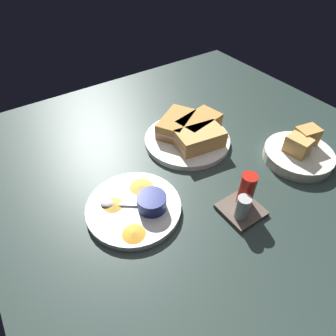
{
  "coord_description": "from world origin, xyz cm",
  "views": [
    {
      "loc": [
        41.3,
        45.67,
        53.51
      ],
      "look_at": [
        11.49,
        1.73,
        3.0
      ],
      "focal_mm": 30.86,
      "sensor_mm": 36.0,
      "label": 1
    }
  ],
  "objects_px": {
    "spoon_by_gravy_ramekin": "(113,204)",
    "plate_chips_companion": "(134,208)",
    "sandwich_half_near": "(200,139)",
    "ramekin_dark_sauce": "(176,123)",
    "ramekin_light_gravy": "(152,202)",
    "bread_basket_rear": "(299,153)",
    "sandwich_half_extra": "(176,124)",
    "spoon_by_dark_ramekin": "(191,135)",
    "condiment_caddy": "(244,200)",
    "plate_sandwich_main": "(187,140)",
    "sandwich_half_far": "(199,125)"
  },
  "relations": [
    {
      "from": "spoon_by_gravy_ramekin",
      "to": "plate_chips_companion",
      "type": "bearing_deg",
      "value": 142.71
    },
    {
      "from": "sandwich_half_near",
      "to": "ramekin_dark_sauce",
      "type": "bearing_deg",
      "value": -85.92
    },
    {
      "from": "ramekin_light_gravy",
      "to": "bread_basket_rear",
      "type": "height_order",
      "value": "bread_basket_rear"
    },
    {
      "from": "sandwich_half_extra",
      "to": "plate_chips_companion",
      "type": "height_order",
      "value": "sandwich_half_extra"
    },
    {
      "from": "ramekin_light_gravy",
      "to": "bread_basket_rear",
      "type": "distance_m",
      "value": 0.43
    },
    {
      "from": "plate_chips_companion",
      "to": "bread_basket_rear",
      "type": "xyz_separation_m",
      "value": [
        -0.46,
        0.1,
        0.02
      ]
    },
    {
      "from": "ramekin_dark_sauce",
      "to": "spoon_by_gravy_ramekin",
      "type": "xyz_separation_m",
      "value": [
        0.29,
        0.16,
        -0.02
      ]
    },
    {
      "from": "ramekin_dark_sauce",
      "to": "ramekin_light_gravy",
      "type": "xyz_separation_m",
      "value": [
        0.22,
        0.22,
        -0.0
      ]
    },
    {
      "from": "spoon_by_dark_ramekin",
      "to": "condiment_caddy",
      "type": "bearing_deg",
      "value": 77.22
    },
    {
      "from": "ramekin_dark_sauce",
      "to": "condiment_caddy",
      "type": "height_order",
      "value": "condiment_caddy"
    },
    {
      "from": "sandwich_half_extra",
      "to": "bread_basket_rear",
      "type": "xyz_separation_m",
      "value": [
        -0.21,
        0.28,
        -0.02
      ]
    },
    {
      "from": "spoon_by_gravy_ramekin",
      "to": "spoon_by_dark_ramekin",
      "type": "bearing_deg",
      "value": -161.16
    },
    {
      "from": "spoon_by_dark_ramekin",
      "to": "spoon_by_gravy_ramekin",
      "type": "bearing_deg",
      "value": 18.84
    },
    {
      "from": "ramekin_dark_sauce",
      "to": "spoon_by_gravy_ramekin",
      "type": "relative_size",
      "value": 0.87
    },
    {
      "from": "plate_sandwich_main",
      "to": "spoon_by_gravy_ramekin",
      "type": "xyz_separation_m",
      "value": [
        0.29,
        0.11,
        0.01
      ]
    },
    {
      "from": "sandwich_half_near",
      "to": "condiment_caddy",
      "type": "xyz_separation_m",
      "value": [
        0.05,
        0.23,
        -0.01
      ]
    },
    {
      "from": "plate_chips_companion",
      "to": "ramekin_light_gravy",
      "type": "height_order",
      "value": "ramekin_light_gravy"
    },
    {
      "from": "plate_chips_companion",
      "to": "ramekin_dark_sauce",
      "type": "bearing_deg",
      "value": -143.31
    },
    {
      "from": "sandwich_half_extra",
      "to": "bread_basket_rear",
      "type": "distance_m",
      "value": 0.35
    },
    {
      "from": "sandwich_half_near",
      "to": "bread_basket_rear",
      "type": "height_order",
      "value": "bread_basket_rear"
    },
    {
      "from": "ramekin_dark_sauce",
      "to": "sandwich_half_near",
      "type": "bearing_deg",
      "value": 94.08
    },
    {
      "from": "sandwich_half_far",
      "to": "spoon_by_gravy_ramekin",
      "type": "xyz_separation_m",
      "value": [
        0.34,
        0.11,
        -0.02
      ]
    },
    {
      "from": "spoon_by_dark_ramekin",
      "to": "ramekin_dark_sauce",
      "type": "bearing_deg",
      "value": -75.53
    },
    {
      "from": "sandwich_half_near",
      "to": "sandwich_half_far",
      "type": "bearing_deg",
      "value": -126.04
    },
    {
      "from": "plate_sandwich_main",
      "to": "spoon_by_dark_ramekin",
      "type": "relative_size",
      "value": 2.52
    },
    {
      "from": "sandwich_half_far",
      "to": "ramekin_light_gravy",
      "type": "height_order",
      "value": "sandwich_half_far"
    },
    {
      "from": "spoon_by_gravy_ramekin",
      "to": "ramekin_dark_sauce",
      "type": "bearing_deg",
      "value": -151.13
    },
    {
      "from": "spoon_by_gravy_ramekin",
      "to": "sandwich_half_extra",
      "type": "bearing_deg",
      "value": -151.94
    },
    {
      "from": "spoon_by_gravy_ramekin",
      "to": "bread_basket_rear",
      "type": "height_order",
      "value": "bread_basket_rear"
    },
    {
      "from": "plate_chips_companion",
      "to": "condiment_caddy",
      "type": "distance_m",
      "value": 0.25
    },
    {
      "from": "bread_basket_rear",
      "to": "ramekin_dark_sauce",
      "type": "bearing_deg",
      "value": -54.27
    },
    {
      "from": "ramekin_light_gravy",
      "to": "sandwich_half_extra",
      "type": "bearing_deg",
      "value": -135.89
    },
    {
      "from": "plate_sandwich_main",
      "to": "sandwich_half_near",
      "type": "bearing_deg",
      "value": 98.96
    },
    {
      "from": "plate_sandwich_main",
      "to": "sandwich_half_near",
      "type": "height_order",
      "value": "sandwich_half_near"
    },
    {
      "from": "condiment_caddy",
      "to": "spoon_by_dark_ramekin",
      "type": "bearing_deg",
      "value": -102.78
    },
    {
      "from": "ramekin_light_gravy",
      "to": "sandwich_half_near",
      "type": "bearing_deg",
      "value": -153.52
    },
    {
      "from": "sandwich_half_near",
      "to": "plate_chips_companion",
      "type": "xyz_separation_m",
      "value": [
        0.26,
        0.09,
        -0.03
      ]
    },
    {
      "from": "plate_sandwich_main",
      "to": "sandwich_half_far",
      "type": "relative_size",
      "value": 1.74
    },
    {
      "from": "sandwich_half_far",
      "to": "ramekin_dark_sauce",
      "type": "xyz_separation_m",
      "value": [
        0.05,
        -0.05,
        -0.0
      ]
    },
    {
      "from": "plate_sandwich_main",
      "to": "bread_basket_rear",
      "type": "distance_m",
      "value": 0.31
    },
    {
      "from": "ramekin_dark_sauce",
      "to": "condiment_caddy",
      "type": "bearing_deg",
      "value": 81.82
    },
    {
      "from": "sandwich_half_near",
      "to": "sandwich_half_extra",
      "type": "bearing_deg",
      "value": -81.04
    },
    {
      "from": "spoon_by_gravy_ramekin",
      "to": "bread_basket_rear",
      "type": "distance_m",
      "value": 0.52
    },
    {
      "from": "condiment_caddy",
      "to": "spoon_by_gravy_ramekin",
      "type": "bearing_deg",
      "value": -34.49
    },
    {
      "from": "ramekin_dark_sauce",
      "to": "spoon_by_dark_ramekin",
      "type": "relative_size",
      "value": 0.76
    },
    {
      "from": "sandwich_half_far",
      "to": "ramekin_light_gravy",
      "type": "xyz_separation_m",
      "value": [
        0.27,
        0.17,
        -0.01
      ]
    },
    {
      "from": "ramekin_dark_sauce",
      "to": "spoon_by_dark_ramekin",
      "type": "bearing_deg",
      "value": 104.47
    },
    {
      "from": "sandwich_half_far",
      "to": "sandwich_half_extra",
      "type": "relative_size",
      "value": 0.95
    },
    {
      "from": "plate_sandwich_main",
      "to": "plate_chips_companion",
      "type": "distance_m",
      "value": 0.29
    },
    {
      "from": "ramekin_light_gravy",
      "to": "spoon_by_dark_ramekin",
      "type": "bearing_deg",
      "value": -145.79
    }
  ]
}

